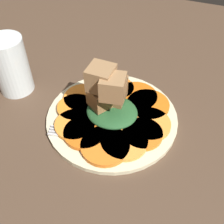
# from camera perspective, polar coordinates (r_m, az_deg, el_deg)

# --- Properties ---
(table_slab) EXTENTS (1.20, 1.20, 0.02)m
(table_slab) POSITION_cam_1_polar(r_m,az_deg,el_deg) (0.58, 0.00, -2.11)
(table_slab) COLOR #4C3828
(table_slab) RESTS_ON ground
(plate) EXTENTS (0.26, 0.26, 0.01)m
(plate) POSITION_cam_1_polar(r_m,az_deg,el_deg) (0.57, 0.00, -1.10)
(plate) COLOR beige
(plate) RESTS_ON table_slab
(carrot_slice_0) EXTENTS (0.08, 0.08, 0.01)m
(carrot_slice_0) POSITION_cam_1_polar(r_m,az_deg,el_deg) (0.58, -7.40, 0.89)
(carrot_slice_0) COLOR orange
(carrot_slice_0) RESTS_ON plate
(carrot_slice_1) EXTENTS (0.08, 0.08, 0.01)m
(carrot_slice_1) POSITION_cam_1_polar(r_m,az_deg,el_deg) (0.55, -7.53, -2.58)
(carrot_slice_1) COLOR orange
(carrot_slice_1) RESTS_ON plate
(carrot_slice_2) EXTENTS (0.08, 0.08, 0.01)m
(carrot_slice_2) POSITION_cam_1_polar(r_m,az_deg,el_deg) (0.53, -5.58, -4.19)
(carrot_slice_2) COLOR orange
(carrot_slice_2) RESTS_ON plate
(carrot_slice_3) EXTENTS (0.09, 0.09, 0.01)m
(carrot_slice_3) POSITION_cam_1_polar(r_m,az_deg,el_deg) (0.51, -1.40, -6.81)
(carrot_slice_3) COLOR orange
(carrot_slice_3) RESTS_ON plate
(carrot_slice_4) EXTENTS (0.09, 0.09, 0.01)m
(carrot_slice_4) POSITION_cam_1_polar(r_m,az_deg,el_deg) (0.52, 2.46, -5.83)
(carrot_slice_4) COLOR #F99539
(carrot_slice_4) RESTS_ON plate
(carrot_slice_5) EXTENTS (0.08, 0.08, 0.01)m
(carrot_slice_5) POSITION_cam_1_polar(r_m,az_deg,el_deg) (0.53, 6.20, -4.39)
(carrot_slice_5) COLOR orange
(carrot_slice_5) RESTS_ON plate
(carrot_slice_6) EXTENTS (0.09, 0.09, 0.01)m
(carrot_slice_6) POSITION_cam_1_polar(r_m,az_deg,el_deg) (0.55, 7.60, -2.15)
(carrot_slice_6) COLOR orange
(carrot_slice_6) RESTS_ON plate
(carrot_slice_7) EXTENTS (0.09, 0.09, 0.01)m
(carrot_slice_7) POSITION_cam_1_polar(r_m,az_deg,el_deg) (0.59, 7.30, 1.45)
(carrot_slice_7) COLOR orange
(carrot_slice_7) RESTS_ON plate
(carrot_slice_8) EXTENTS (0.09, 0.09, 0.01)m
(carrot_slice_8) POSITION_cam_1_polar(r_m,az_deg,el_deg) (0.60, 4.93, 3.10)
(carrot_slice_8) COLOR #D56013
(carrot_slice_8) RESTS_ON plate
(carrot_slice_9) EXTENTS (0.07, 0.07, 0.01)m
(carrot_slice_9) POSITION_cam_1_polar(r_m,az_deg,el_deg) (0.62, 1.17, 4.80)
(carrot_slice_9) COLOR orange
(carrot_slice_9) RESTS_ON plate
(carrot_slice_10) EXTENTS (0.07, 0.07, 0.01)m
(carrot_slice_10) POSITION_cam_1_polar(r_m,az_deg,el_deg) (0.61, -2.19, 4.31)
(carrot_slice_10) COLOR orange
(carrot_slice_10) RESTS_ON plate
(carrot_slice_11) EXTENTS (0.08, 0.08, 0.01)m
(carrot_slice_11) POSITION_cam_1_polar(r_m,az_deg,el_deg) (0.60, -5.78, 2.83)
(carrot_slice_11) COLOR orange
(carrot_slice_11) RESTS_ON plate
(center_pile) EXTENTS (0.10, 0.10, 0.11)m
(center_pile) POSITION_cam_1_polar(r_m,az_deg,el_deg) (0.54, -0.57, 3.09)
(center_pile) COLOR #235128
(center_pile) RESTS_ON plate
(fork) EXTENTS (0.18, 0.06, 0.00)m
(fork) POSITION_cam_1_polar(r_m,az_deg,el_deg) (0.53, -3.64, -4.65)
(fork) COLOR silver
(fork) RESTS_ON plate
(water_glass) EXTENTS (0.08, 0.08, 0.13)m
(water_glass) POSITION_cam_1_polar(r_m,az_deg,el_deg) (0.64, -19.86, 8.86)
(water_glass) COLOR silver
(water_glass) RESTS_ON table_slab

